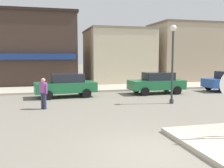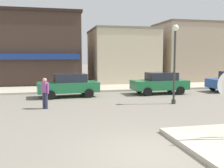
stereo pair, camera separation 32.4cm
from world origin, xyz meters
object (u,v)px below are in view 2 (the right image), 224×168
parked_car_nearest (69,85)px  pedestrian_crossing_near (45,92)px  parked_car_second (160,83)px  lamp_post (175,52)px

parked_car_nearest → pedestrian_crossing_near: (-1.44, -3.77, 0.06)m
parked_car_second → pedestrian_crossing_near: 8.83m
parked_car_nearest → parked_car_second: same height
pedestrian_crossing_near → parked_car_nearest: bearing=69.0°
parked_car_second → pedestrian_crossing_near: bearing=-154.9°
parked_car_nearest → pedestrian_crossing_near: 4.04m
lamp_post → parked_car_second: (0.82, 3.93, -2.15)m
lamp_post → parked_car_second: lamp_post is taller
pedestrian_crossing_near → parked_car_second: bearing=25.1°
lamp_post → parked_car_second: 4.55m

